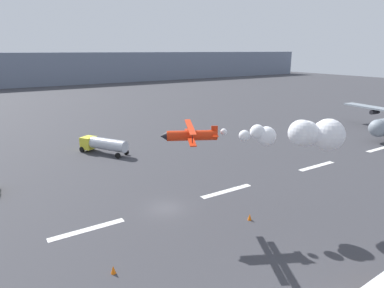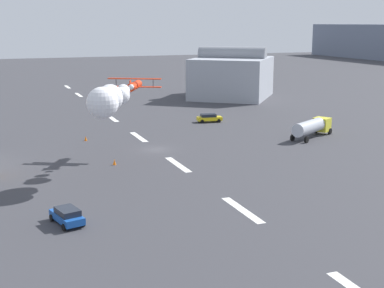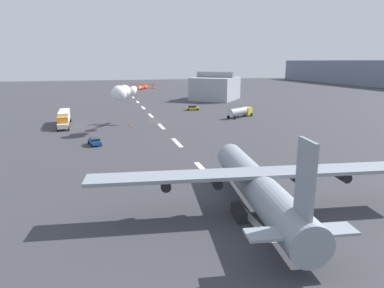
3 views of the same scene
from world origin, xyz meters
The scene contains 10 objects.
ground_plane centered at (0.00, 0.00, 0.00)m, with size 440.00×440.00×0.00m, color #38383D.
runway_stripe_4 centered at (-9.33, 0.00, 0.01)m, with size 8.00×0.90×0.01m, color white.
runway_stripe_5 centered at (9.33, 0.00, 0.01)m, with size 8.00×0.90×0.01m, color white.
runway_stripe_6 centered at (28.00, 0.00, 0.01)m, with size 8.00×0.90×0.01m, color white.
runway_stripe_7 centered at (46.67, 0.00, 0.01)m, with size 8.00×0.90×0.01m, color white.
mountain_ridge_distant centered at (0.00, 164.46, 8.54)m, with size 396.00×16.00×17.09m, color slate.
stunt_biplane_red centered at (11.90, -9.02, 9.43)m, with size 18.14×12.45×3.54m.
fuel_tanker_truck centered at (1.04, 25.65, 1.75)m, with size 7.08×9.52×2.90m.
traffic_cone_near centered at (-9.53, -8.43, 0.38)m, with size 0.44×0.44×0.75m, color orange.
traffic_cone_far centered at (6.50, -7.67, 0.38)m, with size 0.44×0.44×0.75m, color orange.
Camera 1 is at (-17.15, -32.64, 18.25)m, focal length 31.46 mm.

